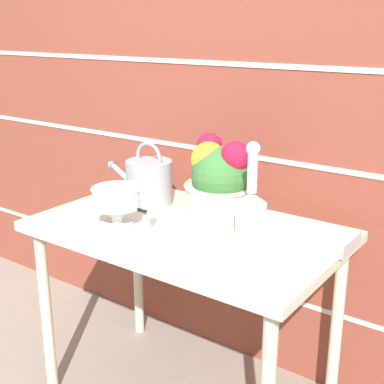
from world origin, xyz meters
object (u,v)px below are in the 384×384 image
object	(u,v)px
crystal_pedestal_bowl	(117,199)
figurine_vase	(146,221)
glass_decanter	(251,213)
flower_planter	(220,182)
wire_tray	(308,237)
watering_can	(148,181)

from	to	relation	value
crystal_pedestal_bowl	figurine_vase	xyz separation A→B (m)	(0.17, -0.04, -0.03)
glass_decanter	flower_planter	bearing A→B (deg)	145.79
flower_planter	glass_decanter	xyz separation A→B (m)	(0.22, -0.15, -0.03)
flower_planter	glass_decanter	bearing A→B (deg)	-34.21
crystal_pedestal_bowl	wire_tray	distance (m)	0.67
wire_tray	glass_decanter	bearing A→B (deg)	-134.30
figurine_vase	wire_tray	xyz separation A→B (m)	(0.44, 0.32, -0.06)
flower_planter	wire_tray	size ratio (longest dim) A/B	1.02
glass_decanter	wire_tray	distance (m)	0.22
flower_planter	glass_decanter	world-z (taller)	glass_decanter
wire_tray	flower_planter	bearing A→B (deg)	179.64
crystal_pedestal_bowl	flower_planter	size ratio (longest dim) A/B	0.58
glass_decanter	wire_tray	bearing A→B (deg)	45.70
wire_tray	crystal_pedestal_bowl	bearing A→B (deg)	-155.99
crystal_pedestal_bowl	wire_tray	bearing A→B (deg)	24.01
watering_can	glass_decanter	distance (m)	0.57
watering_can	flower_planter	bearing A→B (deg)	1.45
crystal_pedestal_bowl	flower_planter	xyz separation A→B (m)	(0.26, 0.27, 0.04)
watering_can	crystal_pedestal_bowl	distance (m)	0.28
crystal_pedestal_bowl	glass_decanter	distance (m)	0.49
watering_can	crystal_pedestal_bowl	bearing A→B (deg)	-73.76
watering_can	glass_decanter	size ratio (longest dim) A/B	0.96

